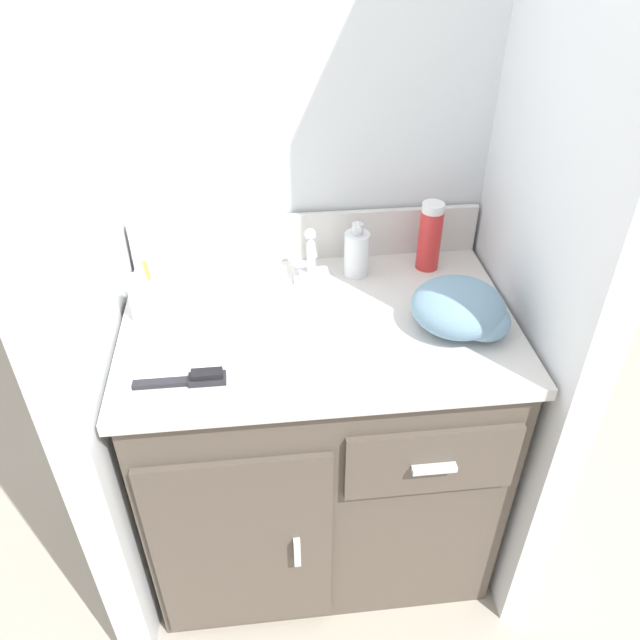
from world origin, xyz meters
TOP-DOWN VIEW (x-y plane):
  - ground_plane at (0.00, 0.00)m, footprint 6.00×6.00m
  - wall_back at (0.00, 0.35)m, footprint 1.10×0.08m
  - wall_left at (-0.51, 0.00)m, footprint 0.08×0.67m
  - wall_right at (0.51, 0.00)m, footprint 0.08×0.67m
  - vanity at (-0.00, -0.00)m, footprint 0.92×0.61m
  - backsplash at (0.00, 0.29)m, footprint 0.92×0.02m
  - sink_faucet at (0.00, 0.18)m, footprint 0.09×0.09m
  - toothbrush_cup at (-0.40, 0.05)m, footprint 0.08×0.08m
  - soap_dispenser at (0.12, 0.19)m, footprint 0.06×0.07m
  - shaving_cream_can at (0.31, 0.20)m, footprint 0.06×0.06m
  - hairbrush at (-0.28, -0.19)m, footprint 0.19×0.03m
  - hand_towel at (0.32, -0.07)m, footprint 0.22×0.21m

SIDE VIEW (x-z plane):
  - ground_plane at x=0.00m, z-range 0.00..0.00m
  - vanity at x=0.00m, z-range 0.02..0.84m
  - hairbrush at x=-0.28m, z-range 0.82..0.85m
  - sink_faucet at x=0.00m, z-range 0.81..0.94m
  - hand_towel at x=0.32m, z-range 0.82..0.93m
  - toothbrush_cup at x=-0.40m, z-range 0.80..0.97m
  - soap_dispenser at x=0.12m, z-range 0.81..0.96m
  - backsplash at x=0.00m, z-range 0.83..0.96m
  - shaving_cream_can at x=0.31m, z-range 0.82..1.01m
  - wall_back at x=0.00m, z-range 0.00..2.20m
  - wall_left at x=-0.51m, z-range 0.00..2.20m
  - wall_right at x=0.51m, z-range 0.00..2.20m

